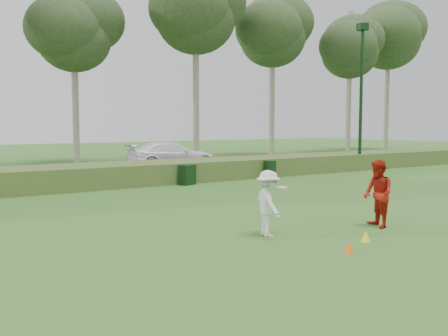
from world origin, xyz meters
TOP-DOWN VIEW (x-y plane):
  - ground at (0.00, 0.00)m, footprint 120.00×120.00m
  - reed_strip at (0.00, 12.00)m, footprint 80.00×3.00m
  - park_road at (0.00, 17.00)m, footprint 80.00×6.00m
  - lamp_post at (14.00, 11.00)m, footprint 0.70×0.70m
  - tree_4 at (2.00, 24.50)m, footprint 6.24×6.24m
  - tree_5 at (10.00, 22.50)m, footprint 7.28×7.28m
  - tree_6 at (18.00, 23.80)m, footprint 7.02×7.02m
  - tree_7 at (26.00, 22.80)m, footprint 6.50×6.50m
  - tree_8 at (33.00, 24.20)m, footprint 8.06×8.06m
  - player_white at (-0.99, 0.67)m, footprint 0.94×1.11m
  - player_red at (1.93, -0.09)m, footprint 0.90×1.01m
  - cone_orange at (-0.58, -1.42)m, footprint 0.21×0.21m
  - cone_yellow at (0.44, -0.98)m, footprint 0.22×0.22m
  - utility_cabinet at (2.31, 10.29)m, footprint 0.80×0.65m
  - trash_bin at (6.84, 10.24)m, footprint 0.63×0.63m
  - car_right at (5.23, 17.23)m, footprint 5.44×2.90m

SIDE VIEW (x-z plane):
  - ground at x=0.00m, z-range 0.00..0.00m
  - park_road at x=0.00m, z-range 0.00..0.06m
  - cone_orange at x=-0.58m, z-range 0.00..0.23m
  - cone_yellow at x=0.44m, z-range 0.00..0.25m
  - utility_cabinet at x=2.31m, z-range 0.00..0.86m
  - trash_bin at x=6.84m, z-range 0.00..0.87m
  - reed_strip at x=0.00m, z-range 0.00..0.90m
  - player_white at x=-0.99m, z-range 0.00..1.54m
  - car_right at x=5.23m, z-range 0.06..1.56m
  - player_red at x=1.93m, z-range 0.00..1.71m
  - lamp_post at x=14.00m, z-range 1.51..9.68m
  - tree_4 at x=2.00m, z-range 2.84..14.34m
  - tree_7 at x=26.00m, z-range 3.09..15.59m
  - tree_6 at x=18.00m, z-range 3.35..16.85m
  - tree_5 at x=10.00m, z-range 3.47..17.47m
  - tree_8 at x=33.00m, z-range 3.73..18.73m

